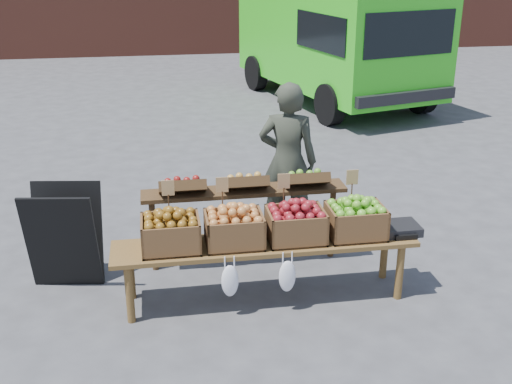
{
  "coord_description": "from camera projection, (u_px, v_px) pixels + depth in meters",
  "views": [
    {
      "loc": [
        -1.32,
        -5.51,
        3.07
      ],
      "look_at": [
        -0.41,
        0.03,
        0.85
      ],
      "focal_mm": 45.0,
      "sensor_mm": 36.0,
      "label": 1
    }
  ],
  "objects": [
    {
      "name": "crate_green_apples",
      "position": [
        356.0,
        221.0,
        5.75
      ],
      "size": [
        0.5,
        0.4,
        0.28
      ],
      "primitive_type": null,
      "color": "#469924",
      "rests_on": "display_bench"
    },
    {
      "name": "ground",
      "position": [
        297.0,
        270.0,
        6.38
      ],
      "size": [
        80.0,
        80.0,
        0.0
      ],
      "primitive_type": "plane",
      "color": "#474749"
    },
    {
      "name": "back_table",
      "position": [
        245.0,
        215.0,
        6.34
      ],
      "size": [
        2.1,
        0.44,
        1.04
      ],
      "primitive_type": null,
      "color": "#3F2A16",
      "rests_on": "ground"
    },
    {
      "name": "vendor",
      "position": [
        288.0,
        161.0,
        6.84
      ],
      "size": [
        0.73,
        0.59,
        1.72
      ],
      "primitive_type": "imported",
      "rotation": [
        0.0,
        0.0,
        2.81
      ],
      "color": "#303429",
      "rests_on": "ground"
    },
    {
      "name": "delivery_van",
      "position": [
        334.0,
        45.0,
        12.68
      ],
      "size": [
        3.53,
        5.45,
        2.25
      ],
      "primitive_type": null,
      "rotation": [
        0.0,
        0.0,
        0.26
      ],
      "color": "#2ECF1D",
      "rests_on": "ground"
    },
    {
      "name": "display_bench",
      "position": [
        265.0,
        270.0,
        5.78
      ],
      "size": [
        2.7,
        0.56,
        0.57
      ],
      "primitive_type": null,
      "color": "brown",
      "rests_on": "ground"
    },
    {
      "name": "crate_red_apples",
      "position": [
        296.0,
        225.0,
        5.67
      ],
      "size": [
        0.5,
        0.4,
        0.28
      ],
      "primitive_type": null,
      "color": "maroon",
      "rests_on": "display_bench"
    },
    {
      "name": "crate_golden_apples",
      "position": [
        171.0,
        234.0,
        5.5
      ],
      "size": [
        0.5,
        0.4,
        0.28
      ],
      "primitive_type": null,
      "color": "brown",
      "rests_on": "display_bench"
    },
    {
      "name": "crate_russet_pears",
      "position": [
        234.0,
        230.0,
        5.58
      ],
      "size": [
        0.5,
        0.4,
        0.28
      ],
      "primitive_type": null,
      "color": "#AE973A",
      "rests_on": "display_bench"
    },
    {
      "name": "weighing_scale",
      "position": [
        400.0,
        228.0,
        5.85
      ],
      "size": [
        0.34,
        0.3,
        0.08
      ],
      "primitive_type": "cube",
      "color": "black",
      "rests_on": "display_bench"
    },
    {
      "name": "chalkboard_sign",
      "position": [
        65.0,
        237.0,
        5.95
      ],
      "size": [
        0.7,
        0.45,
        0.99
      ],
      "primitive_type": null,
      "rotation": [
        0.0,
        0.0,
        -0.15
      ],
      "color": "black",
      "rests_on": "ground"
    }
  ]
}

